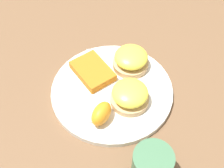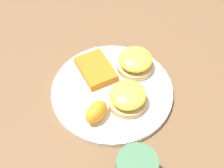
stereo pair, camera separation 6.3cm
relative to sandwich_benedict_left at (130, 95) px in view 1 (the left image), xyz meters
name	(u,v)px [view 1 (the left image)]	position (x,y,z in m)	size (l,w,h in m)	color
ground_plane	(112,93)	(-0.04, -0.03, -0.04)	(1.10, 1.10, 0.00)	brown
plate	(112,91)	(-0.04, -0.03, -0.03)	(0.29, 0.29, 0.01)	silver
sandwich_benedict_left	(130,95)	(0.00, 0.00, 0.00)	(0.09, 0.09, 0.05)	tan
sandwich_benedict_right	(131,59)	(-0.11, 0.02, 0.00)	(0.09, 0.09, 0.05)	tan
hashbrown_patty	(93,71)	(-0.09, -0.07, -0.01)	(0.10, 0.07, 0.02)	#B5691B
orange_wedge	(101,114)	(0.04, -0.07, 0.00)	(0.06, 0.04, 0.04)	orange
fork	(90,88)	(-0.05, -0.08, -0.02)	(0.22, 0.03, 0.00)	silver
cup	(152,168)	(0.17, 0.01, 0.01)	(0.11, 0.08, 0.09)	#42704C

